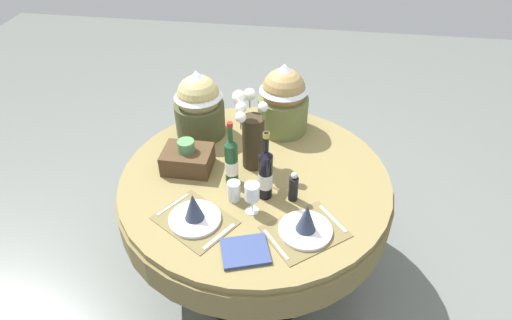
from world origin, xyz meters
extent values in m
plane|color=slate|center=(0.00, 0.00, 0.00)|extent=(8.00, 8.00, 0.00)
cylinder|color=olive|center=(0.00, 0.00, 0.72)|extent=(1.39, 1.39, 0.04)
cylinder|color=olive|center=(0.00, 0.00, 0.62)|extent=(1.42, 1.42, 0.16)
cylinder|color=black|center=(0.00, 0.00, 0.37)|extent=(0.12, 0.12, 0.67)
cylinder|color=black|center=(0.00, 0.00, 0.01)|extent=(0.82, 0.82, 0.03)
cube|color=brown|center=(-0.23, -0.35, 0.74)|extent=(0.43, 0.40, 0.00)
cylinder|color=white|center=(-0.23, -0.35, 0.75)|extent=(0.24, 0.24, 0.02)
cone|color=#2D384C|center=(-0.23, -0.35, 0.83)|extent=(0.09, 0.09, 0.14)
cube|color=silver|center=(-0.36, -0.27, 0.75)|extent=(0.11, 0.17, 0.00)
cube|color=silver|center=(-0.10, -0.44, 0.75)|extent=(0.12, 0.17, 0.00)
cube|color=brown|center=(0.28, -0.35, 0.74)|extent=(0.43, 0.42, 0.00)
cylinder|color=white|center=(0.28, -0.35, 0.75)|extent=(0.24, 0.24, 0.02)
cone|color=#2D384C|center=(0.28, -0.35, 0.83)|extent=(0.09, 0.09, 0.14)
cube|color=silver|center=(0.16, -0.45, 0.75)|extent=(0.13, 0.16, 0.00)
cube|color=silver|center=(0.40, -0.25, 0.75)|extent=(0.13, 0.16, 0.00)
cylinder|color=#332819|center=(-0.02, 0.09, 0.89)|extent=(0.11, 0.11, 0.29)
sphere|color=white|center=(0.03, 0.08, 1.11)|extent=(0.05, 0.05, 0.05)
cylinder|color=#4C7038|center=(0.03, 0.08, 1.07)|extent=(0.01, 0.01, 0.06)
sphere|color=white|center=(-0.07, 0.03, 1.13)|extent=(0.05, 0.05, 0.05)
cylinder|color=#4C7038|center=(-0.07, 0.03, 1.08)|extent=(0.01, 0.01, 0.08)
sphere|color=white|center=(-0.09, 0.09, 1.15)|extent=(0.07, 0.07, 0.07)
cylinder|color=#4C7038|center=(-0.09, 0.09, 1.08)|extent=(0.01, 0.01, 0.09)
sphere|color=white|center=(-0.07, -0.01, 1.10)|extent=(0.05, 0.05, 0.05)
cylinder|color=#4C7038|center=(-0.07, -0.01, 1.06)|extent=(0.01, 0.01, 0.05)
sphere|color=white|center=(-0.05, 0.18, 1.12)|extent=(0.06, 0.06, 0.06)
cylinder|color=#4C7038|center=(-0.05, 0.18, 1.07)|extent=(0.01, 0.01, 0.06)
cylinder|color=#194223|center=(-0.11, -0.06, 0.86)|extent=(0.06, 0.06, 0.23)
cylinder|color=silver|center=(-0.11, -0.06, 0.84)|extent=(0.07, 0.07, 0.08)
cone|color=#194223|center=(-0.11, -0.06, 0.99)|extent=(0.06, 0.06, 0.03)
cylinder|color=#194223|center=(-0.11, -0.06, 1.05)|extent=(0.02, 0.02, 0.10)
cylinder|color=maroon|center=(-0.11, -0.06, 1.09)|extent=(0.03, 0.03, 0.02)
cylinder|color=black|center=(0.07, -0.14, 0.86)|extent=(0.07, 0.07, 0.24)
cylinder|color=silver|center=(0.07, -0.14, 0.84)|extent=(0.07, 0.07, 0.08)
cone|color=black|center=(0.07, -0.14, 1.00)|extent=(0.07, 0.07, 0.03)
cylinder|color=black|center=(0.07, -0.14, 1.07)|extent=(0.03, 0.03, 0.10)
cylinder|color=#B29933|center=(0.07, -0.14, 1.10)|extent=(0.03, 0.03, 0.02)
cylinder|color=silver|center=(0.02, -0.25, 0.74)|extent=(0.06, 0.06, 0.00)
cylinder|color=silver|center=(0.02, -0.25, 0.78)|extent=(0.01, 0.01, 0.07)
cylinder|color=silver|center=(0.02, -0.25, 0.86)|extent=(0.07, 0.07, 0.08)
cylinder|color=silver|center=(-0.07, -0.18, 0.79)|extent=(0.06, 0.06, 0.10)
cylinder|color=black|center=(0.21, -0.14, 0.81)|extent=(0.05, 0.05, 0.13)
sphere|color=#B7B7BC|center=(0.21, -0.14, 0.89)|extent=(0.03, 0.03, 0.03)
cube|color=navy|center=(0.03, -0.51, 0.75)|extent=(0.24, 0.22, 0.02)
cylinder|color=#474C2D|center=(-0.37, 0.35, 0.84)|extent=(0.28, 0.28, 0.19)
sphere|color=tan|center=(-0.37, 0.35, 0.99)|extent=(0.24, 0.24, 0.24)
cone|color=silver|center=(-0.37, 0.35, 1.06)|extent=(0.27, 0.27, 0.16)
cylinder|color=olive|center=(0.09, 0.46, 0.85)|extent=(0.29, 0.29, 0.21)
sphere|color=#9E7F4C|center=(0.09, 0.46, 1.00)|extent=(0.25, 0.25, 0.25)
cone|color=silver|center=(0.09, 0.46, 1.08)|extent=(0.28, 0.28, 0.16)
cube|color=#47331E|center=(-0.36, 0.02, 0.80)|extent=(0.25, 0.19, 0.11)
cylinder|color=#4C7F4C|center=(-0.36, 0.02, 0.88)|extent=(0.09, 0.09, 0.06)
camera|label=1|loc=(0.26, -1.72, 2.20)|focal=30.84mm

